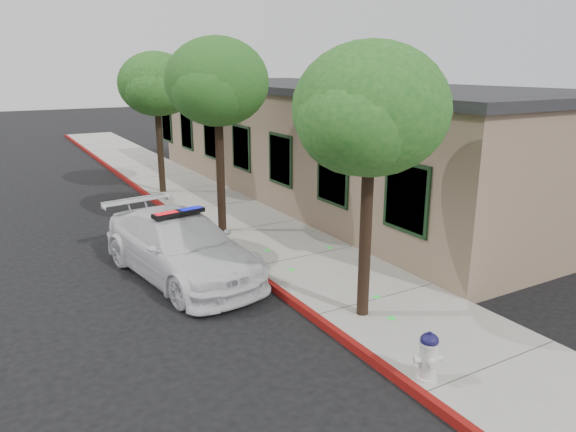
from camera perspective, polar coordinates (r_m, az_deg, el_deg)
The scene contains 9 objects.
ground at distance 10.75m, azimuth 2.71°, elevation -11.33°, with size 120.00×120.00×0.00m, color black.
sidewalk at distance 13.83m, azimuth 1.61°, elevation -4.63°, with size 3.20×60.00×0.15m, color gray.
red_curb at distance 13.14m, azimuth -4.15°, elevation -5.77°, with size 0.14×60.00×0.16m, color maroon.
clapboard_building at distance 20.96m, azimuth 4.98°, elevation 8.14°, with size 7.30×20.89×4.24m.
police_car at distance 12.96m, azimuth -11.44°, elevation -3.15°, with size 2.94×5.51×1.64m.
fire_hydrant at distance 8.80m, azimuth 14.80°, elevation -14.32°, with size 0.47×0.41×0.82m.
street_tree_near at distance 9.81m, azimuth 8.89°, elevation 10.59°, with size 3.06×2.85×5.22m.
street_tree_mid at distance 15.41m, azimuth -7.62°, elevation 13.59°, with size 2.91×3.03×5.56m.
street_tree_far at distance 20.95m, azimuth -13.82°, elevation 13.24°, with size 2.85×2.87×5.29m.
Camera 1 is at (-5.21, -8.03, 4.90)m, focal length 33.19 mm.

